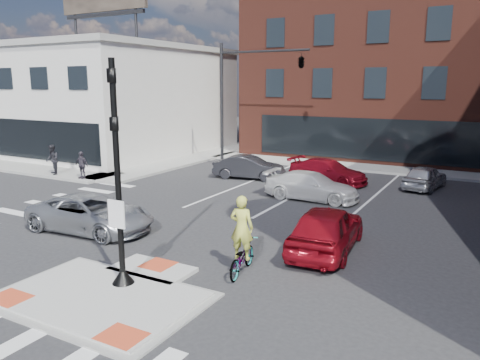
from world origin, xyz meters
The scene contains 18 objects.
ground centered at (0.00, 0.00, 0.00)m, with size 120.00×120.00×0.00m, color #28282B.
refuge_island centered at (0.00, -0.26, 0.05)m, with size 5.40×4.65×0.13m.
sidewalk_nw centered at (-16.76, 15.29, 0.08)m, with size 23.50×20.50×0.15m.
sidewalk_n centered at (3.00, 22.00, 0.07)m, with size 26.00×3.00×0.15m, color gray.
building_nw centered at (-21.98, 19.98, 4.23)m, with size 20.40×16.40×14.40m.
building_n centered at (3.00, 31.99, 7.80)m, with size 24.40×18.40×15.50m.
building_far_left centered at (-4.00, 52.00, 5.00)m, with size 10.00×12.00×10.00m, color slate.
signal_pole centered at (0.00, 0.40, 2.36)m, with size 0.60×0.60×5.98m.
mast_arm_signal centered at (-3.47, 18.00, 6.21)m, with size 6.10×2.24×8.00m.
silver_suv centered at (-4.50, 3.56, 0.68)m, with size 2.27×4.93×1.37m, color #B2B5B9.
red_sedan centered at (3.93, 5.79, 0.78)m, with size 1.85×4.60×1.57m, color maroon.
white_pickup centered at (1.00, 12.25, 0.66)m, with size 1.84×4.53×1.32m, color silver.
bg_car_dark centered at (-4.00, 15.23, 0.67)m, with size 1.43×4.10×1.35m, color #25252A.
bg_car_silver centered at (5.39, 17.36, 0.63)m, with size 1.49×3.70×1.26m, color silver.
bg_car_red centered at (0.42, 16.34, 0.66)m, with size 1.84×4.53×1.32m, color maroon.
cyclist centered at (2.38, 2.80, 0.79)m, with size 0.96×1.97×2.35m.
pedestrian_a centered at (-14.42, 10.00, 1.04)m, with size 0.87×0.68×1.78m, color black.
pedestrian_b centered at (-12.00, 10.00, 0.93)m, with size 0.91×0.38×1.56m, color #322D37.
Camera 1 is at (8.61, -8.50, 5.47)m, focal length 35.00 mm.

